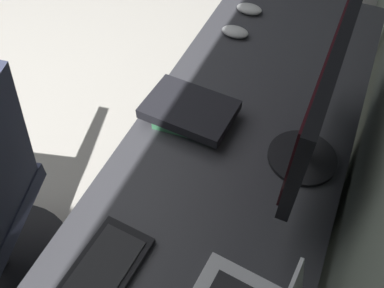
{
  "coord_description": "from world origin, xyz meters",
  "views": [
    {
      "loc": [
        0.91,
        1.83,
        1.69
      ],
      "look_at": [
        0.36,
        1.59,
        0.95
      ],
      "focal_mm": 38.45,
      "sensor_mm": 36.0,
      "label": 1
    }
  ],
  "objects_px": {
    "mouse_spare": "(235,32)",
    "book_stack_near": "(191,111)",
    "monitor_primary": "(320,101)",
    "mouse_main": "(249,9)",
    "drawer_pedestal": "(238,202)"
  },
  "relations": [
    {
      "from": "book_stack_near",
      "to": "mouse_spare",
      "type": "bearing_deg",
      "value": -177.41
    },
    {
      "from": "mouse_spare",
      "to": "monitor_primary",
      "type": "bearing_deg",
      "value": 38.59
    },
    {
      "from": "drawer_pedestal",
      "to": "mouse_main",
      "type": "relative_size",
      "value": 6.68
    },
    {
      "from": "drawer_pedestal",
      "to": "mouse_spare",
      "type": "relative_size",
      "value": 6.68
    },
    {
      "from": "monitor_primary",
      "to": "mouse_main",
      "type": "xyz_separation_m",
      "value": [
        -0.64,
        -0.38,
        -0.22
      ]
    },
    {
      "from": "drawer_pedestal",
      "to": "mouse_spare",
      "type": "bearing_deg",
      "value": -154.87
    },
    {
      "from": "book_stack_near",
      "to": "drawer_pedestal",
      "type": "bearing_deg",
      "value": 90.06
    },
    {
      "from": "mouse_main",
      "to": "book_stack_near",
      "type": "xyz_separation_m",
      "value": [
        0.63,
        0.02,
        0.01
      ]
    },
    {
      "from": "mouse_main",
      "to": "mouse_spare",
      "type": "height_order",
      "value": "same"
    },
    {
      "from": "mouse_spare",
      "to": "book_stack_near",
      "type": "height_order",
      "value": "book_stack_near"
    },
    {
      "from": "drawer_pedestal",
      "to": "book_stack_near",
      "type": "bearing_deg",
      "value": -89.94
    },
    {
      "from": "mouse_spare",
      "to": "book_stack_near",
      "type": "bearing_deg",
      "value": 2.59
    },
    {
      "from": "drawer_pedestal",
      "to": "mouse_spare",
      "type": "distance_m",
      "value": 0.65
    },
    {
      "from": "drawer_pedestal",
      "to": "mouse_spare",
      "type": "height_order",
      "value": "mouse_spare"
    },
    {
      "from": "book_stack_near",
      "to": "monitor_primary",
      "type": "bearing_deg",
      "value": 87.54
    }
  ]
}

